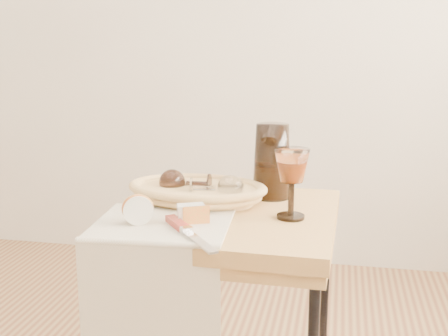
% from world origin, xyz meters
% --- Properties ---
extents(wall_back, '(3.60, 0.00, 2.70)m').
position_xyz_m(wall_back, '(0.00, 1.80, 1.35)').
color(wall_back, beige).
rests_on(wall_back, ground).
extents(tea_towel, '(0.34, 0.31, 0.01)m').
position_xyz_m(tea_towel, '(0.42, 0.16, 0.72)').
color(tea_towel, silver).
rests_on(tea_towel, side_table).
extents(bread_basket, '(0.35, 0.25, 0.05)m').
position_xyz_m(bread_basket, '(0.46, 0.37, 0.75)').
color(bread_basket, tan).
rests_on(bread_basket, side_table).
extents(goblet_lying_a, '(0.12, 0.08, 0.07)m').
position_xyz_m(goblet_lying_a, '(0.43, 0.38, 0.77)').
color(goblet_lying_a, '#39241D').
rests_on(goblet_lying_a, bread_basket).
extents(goblet_lying_b, '(0.13, 0.09, 0.07)m').
position_xyz_m(goblet_lying_b, '(0.51, 0.34, 0.77)').
color(goblet_lying_b, white).
rests_on(goblet_lying_b, bread_basket).
extents(pitcher, '(0.16, 0.23, 0.25)m').
position_xyz_m(pitcher, '(0.65, 0.46, 0.83)').
color(pitcher, black).
rests_on(pitcher, side_table).
extents(wine_goblet, '(0.11, 0.11, 0.18)m').
position_xyz_m(wine_goblet, '(0.72, 0.27, 0.81)').
color(wine_goblet, white).
rests_on(wine_goblet, side_table).
extents(apple_half, '(0.09, 0.07, 0.07)m').
position_xyz_m(apple_half, '(0.36, 0.14, 0.76)').
color(apple_half, red).
rests_on(apple_half, tea_towel).
extents(apple_wedge, '(0.07, 0.06, 0.04)m').
position_xyz_m(apple_wedge, '(0.49, 0.17, 0.75)').
color(apple_wedge, silver).
rests_on(apple_wedge, tea_towel).
extents(table_knife, '(0.17, 0.21, 0.02)m').
position_xyz_m(table_knife, '(0.51, 0.08, 0.74)').
color(table_knife, silver).
rests_on(table_knife, tea_towel).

